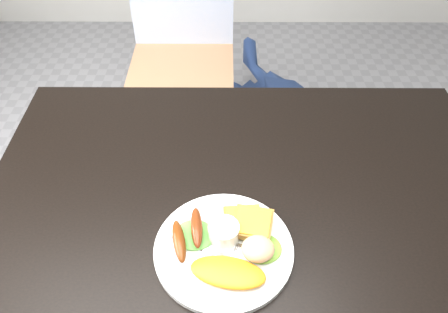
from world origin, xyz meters
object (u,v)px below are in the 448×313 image
Objects in this scene: dining_table at (245,196)px; person at (310,21)px; dining_chair at (182,71)px; plate at (224,249)px.

dining_table is 0.77× the size of person.
plate is (0.19, -1.10, 0.31)m from dining_chair.
person is at bearing 71.79° from dining_table.
dining_chair is 1.16m from plate.
dining_table is 2.72× the size of dining_chair.
person reaches higher than dining_chair.
dining_chair is 0.28× the size of person.
dining_chair is at bearing 104.11° from dining_table.
plate reaches higher than dining_table.
person is (0.25, 0.75, 0.05)m from dining_table.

